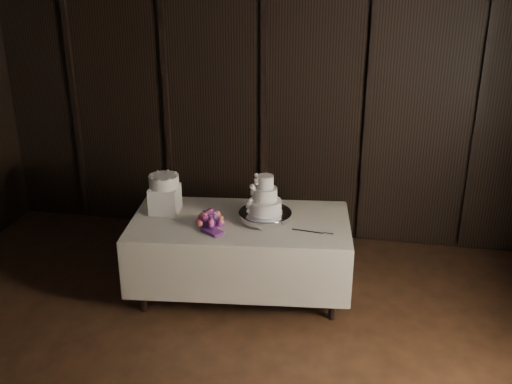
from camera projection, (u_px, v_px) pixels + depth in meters
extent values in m
cube|color=black|center=(265.00, 104.00, 6.45)|extent=(6.04, 0.04, 3.04)
cube|color=silver|center=(240.00, 221.00, 5.45)|extent=(2.08, 1.25, 0.01)
cube|color=white|center=(240.00, 260.00, 5.60)|extent=(1.92, 1.11, 0.71)
cylinder|color=silver|center=(265.00, 217.00, 5.41)|extent=(0.61, 0.61, 0.09)
cylinder|color=white|center=(265.00, 206.00, 5.37)|extent=(0.29, 0.29, 0.12)
cylinder|color=white|center=(265.00, 194.00, 5.33)|extent=(0.21, 0.21, 0.12)
cylinder|color=white|center=(265.00, 182.00, 5.29)|extent=(0.15, 0.15, 0.12)
cube|color=white|center=(165.00, 199.00, 5.59)|extent=(0.28, 0.28, 0.25)
cylinder|color=white|center=(164.00, 181.00, 5.52)|extent=(0.32, 0.32, 0.11)
cube|color=silver|center=(307.00, 231.00, 5.22)|extent=(0.37, 0.07, 0.01)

